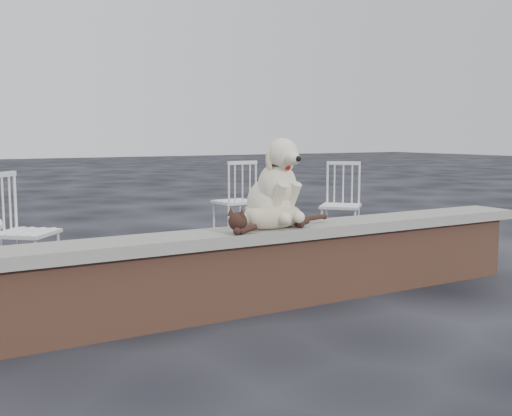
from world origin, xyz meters
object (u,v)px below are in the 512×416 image
cat (272,216)px  chair_a (26,231)px  dog (271,181)px  chair_c (234,200)px  chair_d (341,204)px

cat → chair_a: chair_a is taller
dog → cat: 0.29m
dog → chair_c: size_ratio=0.69×
chair_c → chair_d: bearing=128.0°
dog → cat: size_ratio=0.59×
chair_c → chair_a: (-2.56, -1.20, 0.00)m
chair_d → chair_a: 3.37m
chair_d → chair_a: size_ratio=1.00×
dog → chair_a: dog is taller
dog → chair_a: bearing=130.4°
cat → chair_a: size_ratio=1.17×
dog → chair_d: dog is taller
dog → chair_d: size_ratio=0.69×
chair_a → dog: bearing=-93.2°
chair_c → chair_d: same height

